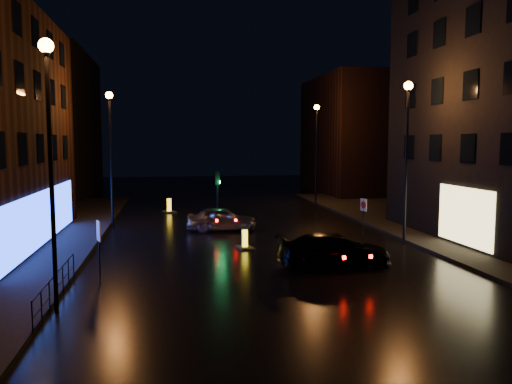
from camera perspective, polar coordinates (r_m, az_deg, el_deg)
ground at (r=19.24m, az=3.32°, el=-10.26°), size 120.00×120.00×0.00m
pavement_right at (r=32.20m, az=24.89°, el=-4.15°), size 12.00×44.00×0.15m
building_far_left at (r=54.32m, az=-22.55°, el=7.08°), size 8.00×16.00×14.00m
building_far_right at (r=53.59m, az=11.24°, el=6.36°), size 8.00×14.00×12.00m
street_lamp_lnear at (r=16.40m, az=-22.52°, el=6.22°), size 0.44×0.44×8.37m
street_lamp_lfar at (r=32.21m, az=-16.30°, el=5.97°), size 0.44×0.44×8.37m
street_lamp_rnear at (r=26.86m, az=16.86°, el=6.04°), size 0.44×0.44×8.37m
street_lamp_rfar at (r=41.78m, az=6.91°, el=6.04°), size 0.44×0.44×8.37m
traffic_signal at (r=32.51m, az=-4.40°, el=-2.78°), size 1.40×2.40×3.45m
guard_railing at (r=18.00m, az=-21.86°, el=-9.35°), size 0.05×6.04×1.00m
silver_hatchback at (r=30.01m, az=-3.94°, el=-3.09°), size 4.26×1.98×1.41m
dark_sedan at (r=21.66m, az=9.00°, el=-6.58°), size 5.00×2.31×1.42m
bollard_near at (r=25.05m, az=-1.28°, el=-6.01°), size 0.88×1.17×0.94m
bollard_far at (r=38.24m, az=-9.90°, el=-1.97°), size 1.13×1.40×1.07m
road_sign_left at (r=19.81m, az=-17.51°, el=-4.84°), size 0.23×0.55×2.34m
road_sign_right at (r=28.71m, az=12.19°, el=-1.81°), size 0.19×0.51×2.13m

